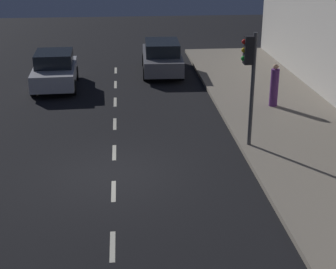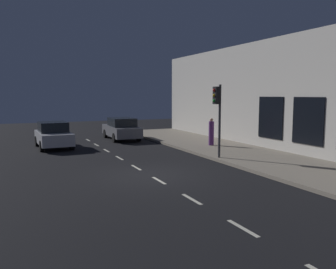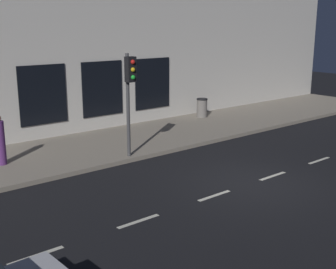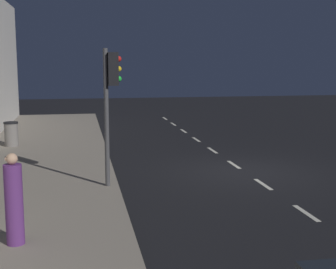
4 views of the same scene
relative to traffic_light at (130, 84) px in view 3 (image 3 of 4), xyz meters
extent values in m
plane|color=black|center=(-4.16, -1.53, -2.69)|extent=(60.00, 60.00, 0.00)
cube|color=gray|center=(2.09, -1.53, -2.62)|extent=(4.50, 32.00, 0.15)
cube|color=beige|center=(4.64, -1.53, 0.50)|extent=(0.60, 32.00, 6.39)
cube|color=black|center=(4.31, -4.26, -0.76)|extent=(0.04, 1.99, 2.36)
cube|color=black|center=(4.31, -1.53, -0.76)|extent=(0.04, 1.99, 2.36)
cube|color=black|center=(4.31, 1.21, -0.76)|extent=(0.04, 1.99, 2.36)
cube|color=beige|center=(-4.16, -5.13, -2.69)|extent=(0.12, 1.20, 0.01)
cube|color=beige|center=(-4.16, -2.53, -2.69)|extent=(0.12, 1.20, 0.01)
cube|color=beige|center=(-4.16, 0.07, -2.69)|extent=(0.12, 1.20, 0.01)
cube|color=beige|center=(-4.16, 2.67, -2.69)|extent=(0.12, 1.20, 0.01)
cube|color=beige|center=(-4.16, 5.27, -2.69)|extent=(0.12, 1.20, 0.01)
cylinder|color=#424244|center=(0.13, 0.00, -0.76)|extent=(0.12, 0.12, 3.56)
cube|color=black|center=(-0.06, 0.00, 0.50)|extent=(0.26, 0.32, 0.84)
sphere|color=red|center=(-0.20, 0.00, 0.75)|extent=(0.15, 0.15, 0.15)
sphere|color=gold|center=(-0.20, 0.00, 0.50)|extent=(0.15, 0.15, 0.15)
sphere|color=green|center=(-0.20, 0.00, 0.25)|extent=(0.15, 0.15, 0.15)
cylinder|color=#5B2D70|center=(2.00, 3.79, -1.82)|extent=(0.33, 0.33, 1.46)
cylinder|color=slate|center=(3.39, -6.63, -2.11)|extent=(0.51, 0.51, 0.87)
cylinder|color=black|center=(3.39, -6.63, -1.64)|extent=(0.54, 0.54, 0.06)
camera|label=1|loc=(-3.81, -14.75, 3.72)|focal=54.61mm
camera|label=2|loc=(-9.18, -14.38, 0.52)|focal=37.28mm
camera|label=3|loc=(-12.29, 8.42, 1.95)|focal=47.41mm
camera|label=4|loc=(0.82, 12.44, 0.72)|focal=51.78mm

